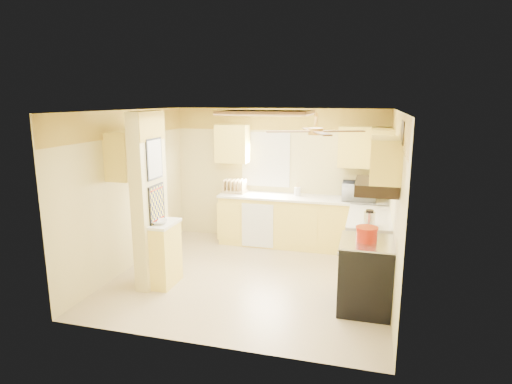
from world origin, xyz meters
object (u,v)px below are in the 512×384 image
(microwave, at_px, (359,191))
(kettle, at_px, (369,219))
(bowl, at_px, (160,222))
(stove, at_px, (365,275))
(dutch_oven, at_px, (367,234))

(microwave, bearing_deg, kettle, 96.18)
(bowl, bearing_deg, kettle, 12.51)
(stove, distance_m, dutch_oven, 0.55)
(bowl, distance_m, dutch_oven, 2.83)
(stove, distance_m, bowl, 2.88)
(microwave, xyz_separation_m, dutch_oven, (0.17, -2.16, -0.09))
(bowl, bearing_deg, stove, 1.62)
(microwave, bearing_deg, stove, 94.12)
(stove, height_order, microwave, microwave)
(microwave, height_order, kettle, microwave)
(stove, distance_m, kettle, 0.81)
(microwave, xyz_separation_m, kettle, (0.19, -1.59, -0.05))
(stove, height_order, bowl, bowl)
(bowl, xyz_separation_m, kettle, (2.85, 0.63, 0.08))
(dutch_oven, bearing_deg, bowl, -178.75)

